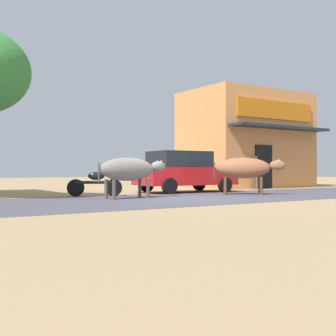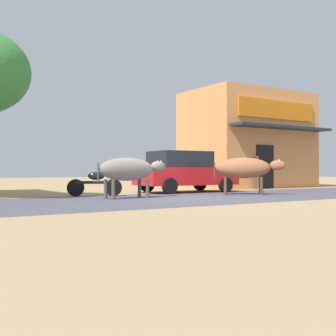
% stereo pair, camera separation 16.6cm
% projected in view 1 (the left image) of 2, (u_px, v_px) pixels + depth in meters
% --- Properties ---
extents(ground, '(80.00, 80.00, 0.00)m').
position_uv_depth(ground, '(183.00, 198.00, 13.93)').
color(ground, tan).
extents(asphalt_road, '(72.00, 5.57, 0.00)m').
position_uv_depth(asphalt_road, '(183.00, 198.00, 13.93)').
color(asphalt_road, '#4D4B57').
rests_on(asphalt_road, ground).
extents(storefront_right_club, '(6.37, 5.03, 4.94)m').
position_uv_depth(storefront_right_club, '(246.00, 140.00, 23.42)').
color(storefront_right_club, '#DD8F50').
rests_on(storefront_right_club, ground).
extents(parked_hatchback_car, '(4.07, 2.11, 1.64)m').
position_uv_depth(parked_hatchback_car, '(184.00, 171.00, 17.74)').
color(parked_hatchback_car, red).
rests_on(parked_hatchback_car, ground).
extents(parked_motorcycle, '(1.73, 0.83, 1.04)m').
position_uv_depth(parked_motorcycle, '(96.00, 183.00, 15.00)').
color(parked_motorcycle, black).
rests_on(parked_motorcycle, ground).
extents(cow_near_brown, '(2.58, 0.85, 1.29)m').
position_uv_depth(cow_near_brown, '(129.00, 170.00, 13.89)').
color(cow_near_brown, gray).
rests_on(cow_near_brown, ground).
extents(cow_far_dark, '(2.24, 1.99, 1.35)m').
position_uv_depth(cow_far_dark, '(244.00, 168.00, 15.99)').
color(cow_far_dark, '#9F5E3D').
rests_on(cow_far_dark, ground).
extents(pedestrian_by_shop, '(0.41, 0.61, 1.58)m').
position_uv_depth(pedestrian_by_shop, '(255.00, 169.00, 20.65)').
color(pedestrian_by_shop, brown).
rests_on(pedestrian_by_shop, ground).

